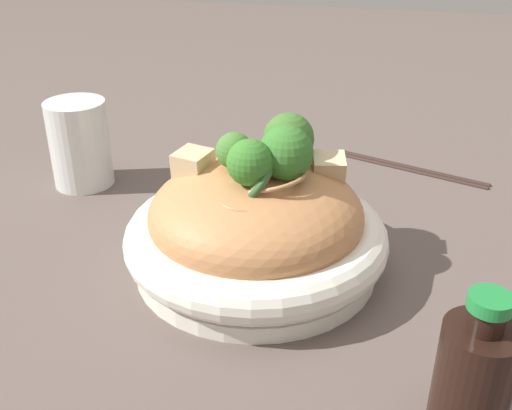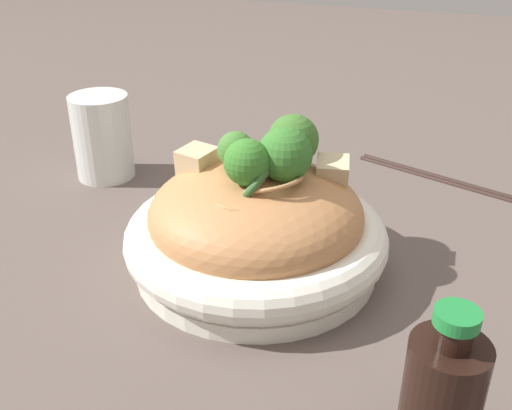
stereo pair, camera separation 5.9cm
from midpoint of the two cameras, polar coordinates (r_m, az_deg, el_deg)
ground_plane at (r=0.63m, az=2.71°, el=-5.80°), size 3.00×3.00×0.00m
serving_bowl at (r=0.61m, az=2.77°, el=-3.54°), size 0.26×0.26×0.06m
noodle_heap at (r=0.60m, az=2.85°, el=-0.83°), size 0.21×0.21×0.10m
broccoli_florets at (r=0.57m, az=4.78°, el=4.92°), size 0.13×0.11×0.06m
carrot_coins at (r=0.62m, az=2.50°, el=4.25°), size 0.10×0.10×0.03m
zucchini_slices at (r=0.59m, az=4.14°, el=3.49°), size 0.13×0.06×0.04m
chicken_chunks at (r=0.61m, az=2.58°, el=3.81°), size 0.07×0.17×0.04m
soy_sauce_bottle at (r=0.44m, az=20.97°, el=-16.71°), size 0.05×0.05×0.12m
chopsticks_pair at (r=0.86m, az=18.27°, el=2.66°), size 0.09×0.21×0.01m
drinking_glass at (r=0.82m, az=-12.28°, el=6.27°), size 0.08×0.08×0.11m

